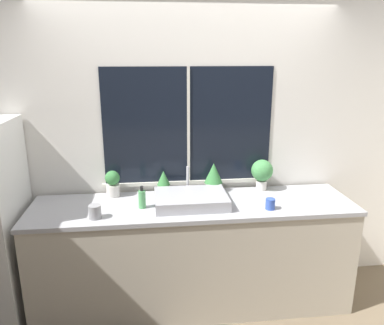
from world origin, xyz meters
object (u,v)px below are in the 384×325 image
sink (191,199)px  mug_grey (95,212)px  potted_plant_center_left (164,182)px  potted_plant_far_left (113,183)px  potted_plant_center_right (214,176)px  potted_plant_far_right (262,172)px  soap_bottle (142,199)px  mug_blue (270,204)px

sink → mug_grey: (-0.74, -0.18, 0.01)m
potted_plant_center_left → potted_plant_far_left: bearing=180.0°
sink → potted_plant_center_right: 0.36m
potted_plant_center_left → potted_plant_center_right: potted_plant_center_right is taller
potted_plant_far_left → potted_plant_far_right: bearing=-0.0°
potted_plant_center_left → potted_plant_far_right: (0.87, -0.00, 0.06)m
soap_bottle → potted_plant_far_right: bearing=15.3°
sink → potted_plant_far_left: (-0.64, 0.26, 0.07)m
potted_plant_center_left → potted_plant_far_right: 0.88m
sink → mug_blue: bearing=-15.5°
sink → potted_plant_far_right: (0.67, 0.26, 0.12)m
potted_plant_center_right → soap_bottle: bearing=-155.1°
potted_plant_center_right → potted_plant_far_right: bearing=-0.0°
potted_plant_far_left → mug_blue: potted_plant_far_left is taller
mug_blue → mug_grey: 1.34m
potted_plant_far_left → potted_plant_far_right: (1.31, -0.00, 0.05)m
potted_plant_center_left → potted_plant_center_right: (0.44, 0.00, 0.03)m
potted_plant_center_right → mug_grey: bearing=-155.3°
sink → mug_grey: bearing=-166.2°
potted_plant_center_right → potted_plant_far_left: bearing=180.0°
potted_plant_far_right → mug_grey: bearing=-162.4°
potted_plant_far_left → soap_bottle: potted_plant_far_left is taller
potted_plant_center_right → mug_blue: (0.38, -0.43, -0.10)m
soap_bottle → mug_grey: 0.38m
sink → potted_plant_center_right: size_ratio=2.20×
sink → soap_bottle: 0.39m
mug_grey → potted_plant_center_right: bearing=24.7°
potted_plant_center_right → soap_bottle: potted_plant_center_right is taller
potted_plant_center_left → potted_plant_center_right: size_ratio=0.80×
potted_plant_far_left → mug_blue: 1.32m
sink → soap_bottle: bearing=-176.4°
soap_bottle → mug_grey: soap_bottle is taller
potted_plant_center_right → soap_bottle: size_ratio=1.44×
potted_plant_far_left → potted_plant_center_right: (0.87, 0.00, 0.03)m
soap_bottle → mug_blue: 1.01m
potted_plant_center_right → potted_plant_far_right: (0.44, -0.00, 0.02)m
potted_plant_far_left → mug_blue: size_ratio=2.60×
soap_bottle → mug_grey: (-0.35, -0.16, -0.02)m
potted_plant_far_left → potted_plant_far_right: potted_plant_far_right is taller
potted_plant_far_left → mug_grey: bearing=-102.2°
soap_bottle → mug_blue: size_ratio=2.10×
potted_plant_far_right → mug_grey: (-1.40, -0.45, -0.12)m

